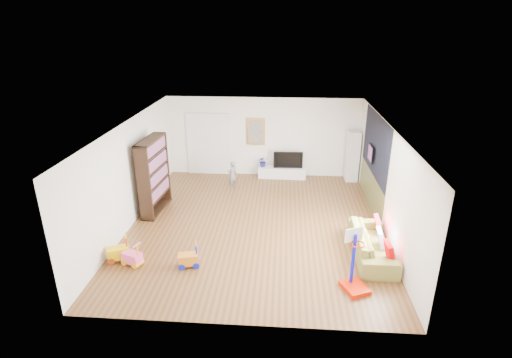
# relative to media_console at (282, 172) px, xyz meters

# --- Properties ---
(floor) EXTENTS (6.50, 7.50, 0.00)m
(floor) POSITION_rel_media_console_xyz_m (-0.67, -3.49, -0.19)
(floor) COLOR brown
(floor) RESTS_ON ground
(ceiling) EXTENTS (6.50, 7.50, 0.00)m
(ceiling) POSITION_rel_media_console_xyz_m (-0.67, -3.49, 2.51)
(ceiling) COLOR white
(ceiling) RESTS_ON ground
(wall_back) EXTENTS (6.50, 0.00, 2.70)m
(wall_back) POSITION_rel_media_console_xyz_m (-0.67, 0.26, 1.16)
(wall_back) COLOR white
(wall_back) RESTS_ON ground
(wall_front) EXTENTS (6.50, 0.00, 2.70)m
(wall_front) POSITION_rel_media_console_xyz_m (-0.67, -7.24, 1.16)
(wall_front) COLOR white
(wall_front) RESTS_ON ground
(wall_left) EXTENTS (0.00, 7.50, 2.70)m
(wall_left) POSITION_rel_media_console_xyz_m (-3.92, -3.49, 1.16)
(wall_left) COLOR white
(wall_left) RESTS_ON ground
(wall_right) EXTENTS (0.00, 7.50, 2.70)m
(wall_right) POSITION_rel_media_console_xyz_m (2.58, -3.49, 1.16)
(wall_right) COLOR silver
(wall_right) RESTS_ON ground
(navy_accent) EXTENTS (0.01, 3.20, 1.70)m
(navy_accent) POSITION_rel_media_console_xyz_m (2.56, -2.09, 1.66)
(navy_accent) COLOR black
(navy_accent) RESTS_ON wall_right
(olive_wainscot) EXTENTS (0.01, 3.20, 1.00)m
(olive_wainscot) POSITION_rel_media_console_xyz_m (2.56, -2.09, 0.31)
(olive_wainscot) COLOR brown
(olive_wainscot) RESTS_ON wall_right
(doorway) EXTENTS (1.45, 0.06, 2.10)m
(doorway) POSITION_rel_media_console_xyz_m (-2.57, 0.22, 0.86)
(doorway) COLOR white
(doorway) RESTS_ON ground
(painting_back) EXTENTS (0.62, 0.06, 0.92)m
(painting_back) POSITION_rel_media_console_xyz_m (-0.92, 0.22, 1.36)
(painting_back) COLOR gold
(painting_back) RESTS_ON wall_back
(artwork_right) EXTENTS (0.04, 0.56, 0.46)m
(artwork_right) POSITION_rel_media_console_xyz_m (2.50, -1.89, 1.36)
(artwork_right) COLOR #7F3F8C
(artwork_right) RESTS_ON wall_right
(media_console) EXTENTS (1.62, 0.43, 0.38)m
(media_console) POSITION_rel_media_console_xyz_m (0.00, 0.00, 0.00)
(media_console) COLOR white
(media_console) RESTS_ON ground
(tall_cabinet) EXTENTS (0.41, 0.41, 1.70)m
(tall_cabinet) POSITION_rel_media_console_xyz_m (2.32, -0.09, 0.66)
(tall_cabinet) COLOR silver
(tall_cabinet) RESTS_ON ground
(bookshelf) EXTENTS (0.48, 1.46, 2.10)m
(bookshelf) POSITION_rel_media_console_xyz_m (-3.54, -2.79, 0.86)
(bookshelf) COLOR black
(bookshelf) RESTS_ON ground
(sofa) EXTENTS (0.81, 2.07, 0.60)m
(sofa) POSITION_rel_media_console_xyz_m (2.11, -4.76, 0.11)
(sofa) COLOR olive
(sofa) RESTS_ON ground
(basketball_hoop) EXTENTS (0.64, 0.69, 1.31)m
(basketball_hoop) POSITION_rel_media_console_xyz_m (1.53, -6.08, 0.47)
(basketball_hoop) COLOR red
(basketball_hoop) RESTS_ON ground
(ride_on_yellow) EXTENTS (0.54, 0.44, 0.62)m
(ride_on_yellow) POSITION_rel_media_console_xyz_m (-3.60, -5.39, 0.12)
(ride_on_yellow) COLOR #F1BF05
(ride_on_yellow) RESTS_ON ground
(ride_on_orange) EXTENTS (0.48, 0.36, 0.57)m
(ride_on_orange) POSITION_rel_media_console_xyz_m (-1.98, -5.51, 0.10)
(ride_on_orange) COLOR orange
(ride_on_orange) RESTS_ON ground
(ride_on_pink) EXTENTS (0.49, 0.40, 0.56)m
(ride_on_pink) POSITION_rel_media_console_xyz_m (-3.24, -5.53, 0.09)
(ride_on_pink) COLOR #FD5295
(ride_on_pink) RESTS_ON ground
(child) EXTENTS (0.40, 0.39, 0.92)m
(child) POSITION_rel_media_console_xyz_m (-1.57, -1.06, 0.27)
(child) COLOR slate
(child) RESTS_ON ground
(tv) EXTENTS (0.99, 0.16, 0.57)m
(tv) POSITION_rel_media_console_xyz_m (0.19, 0.04, 0.47)
(tv) COLOR black
(tv) RESTS_ON media_console
(vase_plant) EXTENTS (0.41, 0.38, 0.38)m
(vase_plant) POSITION_rel_media_console_xyz_m (-0.65, 0.02, 0.38)
(vase_plant) COLOR navy
(vase_plant) RESTS_ON media_console
(pillow_left) EXTENTS (0.13, 0.42, 0.41)m
(pillow_left) POSITION_rel_media_console_xyz_m (2.34, -5.34, 0.29)
(pillow_left) COLOR #C10004
(pillow_left) RESTS_ON sofa
(pillow_center) EXTENTS (0.13, 0.41, 0.40)m
(pillow_center) POSITION_rel_media_console_xyz_m (2.28, -4.78, 0.29)
(pillow_center) COLOR white
(pillow_center) RESTS_ON sofa
(pillow_right) EXTENTS (0.14, 0.41, 0.40)m
(pillow_right) POSITION_rel_media_console_xyz_m (2.35, -4.14, 0.29)
(pillow_right) COLOR red
(pillow_right) RESTS_ON sofa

